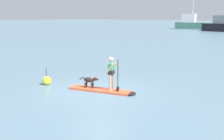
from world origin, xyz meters
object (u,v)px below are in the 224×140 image
at_px(moored_boat_far_port, 190,23).
at_px(marker_buoy, 47,81).
at_px(paddleboard, 104,90).
at_px(dog, 90,80).
at_px(person_paddler, 111,71).

xyz_separation_m(moored_boat_far_port, marker_buoy, (18.06, -65.37, -1.35)).
distance_m(paddleboard, marker_buoy, 3.39).
xyz_separation_m(dog, moored_boat_far_port, (-20.58, 64.69, 1.09)).
relative_size(moored_boat_far_port, marker_buoy, 12.89).
bearing_deg(dog, paddleboard, 14.73).
relative_size(paddleboard, marker_buoy, 3.63).
bearing_deg(person_paddler, paddleboard, -165.27).
height_order(moored_boat_far_port, marker_buoy, moored_boat_far_port).
relative_size(paddleboard, dog, 3.36).
distance_m(paddleboard, dog, 0.89).
distance_m(paddleboard, person_paddler, 1.07).
height_order(paddleboard, dog, dog).
xyz_separation_m(paddleboard, moored_boat_far_port, (-21.32, 64.49, 1.54)).
xyz_separation_m(person_paddler, moored_boat_far_port, (-21.71, 64.39, 0.54)).
xyz_separation_m(paddleboard, dog, (-0.74, -0.20, 0.44)).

